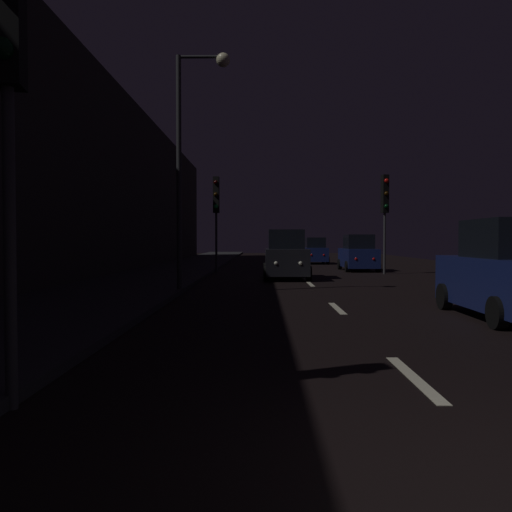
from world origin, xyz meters
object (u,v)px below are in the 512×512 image
at_px(traffic_light_near_left, 6,33).
at_px(car_distant_taillights, 315,252).
at_px(traffic_light_far_right, 385,202).
at_px(car_parked_right_far, 358,254).
at_px(streetlamp_overhead, 193,136).
at_px(car_parked_right_near, 509,273).
at_px(traffic_light_far_left, 216,203).
at_px(car_approaching_headlights, 286,256).

bearing_deg(traffic_light_near_left, car_distant_taillights, 158.35).
bearing_deg(car_distant_taillights, traffic_light_far_right, -168.90).
distance_m(traffic_light_far_right, car_parked_right_far, 4.00).
xyz_separation_m(streetlamp_overhead, car_distant_taillights, (6.02, 21.57, -4.11)).
relative_size(traffic_light_far_right, car_distant_taillights, 1.32).
height_order(car_parked_right_near, car_parked_right_far, car_parked_right_near).
xyz_separation_m(traffic_light_far_right, car_distant_taillights, (-2.30, 11.73, -2.75)).
relative_size(traffic_light_far_right, car_parked_right_far, 1.25).
height_order(traffic_light_far_right, car_distant_taillights, traffic_light_far_right).
bearing_deg(traffic_light_far_left, car_distant_taillights, 151.76).
relative_size(traffic_light_near_left, streetlamp_overhead, 0.68).
distance_m(traffic_light_far_right, traffic_light_near_left, 22.98).
relative_size(car_parked_right_near, car_distant_taillights, 1.14).
relative_size(traffic_light_far_right, car_approaching_headlights, 1.16).
bearing_deg(car_parked_right_far, streetlamp_overhead, 149.35).
distance_m(traffic_light_near_left, car_parked_right_near, 10.40).
xyz_separation_m(car_distant_taillights, car_parked_right_far, (1.50, -8.89, 0.05)).
relative_size(car_distant_taillights, car_parked_right_far, 0.94).
bearing_deg(car_approaching_headlights, traffic_light_far_left, -143.05).
height_order(traffic_light_near_left, car_parked_right_near, traffic_light_near_left).
xyz_separation_m(traffic_light_near_left, car_distant_taillights, (6.36, 33.02, -2.86)).
height_order(traffic_light_near_left, car_parked_right_far, traffic_light_near_left).
bearing_deg(traffic_light_far_left, traffic_light_near_left, 2.72).
bearing_deg(traffic_light_far_left, streetlamp_overhead, 4.21).
bearing_deg(streetlamp_overhead, car_distant_taillights, 74.42).
bearing_deg(car_parked_right_far, traffic_light_far_left, 100.56).
height_order(traffic_light_far_right, car_parked_right_near, traffic_light_far_right).
xyz_separation_m(traffic_light_far_left, streetlamp_overhead, (0.25, -11.23, 1.29)).
relative_size(car_approaching_headlights, car_parked_right_far, 1.07).
bearing_deg(traffic_light_far_right, streetlamp_overhead, -51.32).
xyz_separation_m(traffic_light_near_left, car_parked_right_far, (7.85, 24.13, -2.81)).
bearing_deg(car_parked_right_near, traffic_light_far_left, 25.26).
bearing_deg(car_parked_right_far, car_distant_taillights, 9.55).
relative_size(traffic_light_far_left, streetlamp_overhead, 0.67).
distance_m(traffic_light_near_left, car_parked_right_far, 25.53).
relative_size(traffic_light_far_left, car_parked_right_near, 1.18).
distance_m(traffic_light_far_left, traffic_light_far_right, 8.68).
distance_m(traffic_light_far_right, car_distant_taillights, 12.27).
xyz_separation_m(car_parked_right_near, car_parked_right_far, (0.00, 17.89, -0.07)).
relative_size(traffic_light_far_left, car_distant_taillights, 1.35).
bearing_deg(car_approaching_headlights, car_parked_right_far, 144.72).
bearing_deg(car_approaching_headlights, traffic_light_near_left, -11.16).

